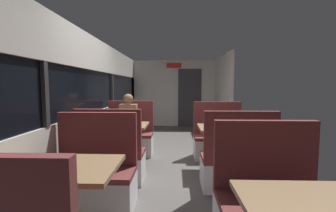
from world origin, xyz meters
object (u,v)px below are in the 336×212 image
Objects in this scene: bench_mid_window_facing_end at (111,160)px; bench_rear_aisle_facing_entry at (218,141)px; dining_table_near_window at (65,177)px; bench_near_window_facing_entry at (94,180)px; bench_mid_window_facing_entry at (130,138)px; bench_front_aisle_facing_entry at (270,209)px; bench_rear_aisle_facing_end at (237,166)px; dining_table_mid_window at (122,130)px; seated_passenger at (129,129)px; dining_table_rear_aisle at (226,133)px.

bench_mid_window_facing_end is 2.15m from bench_rear_aisle_facing_entry.
bench_rear_aisle_facing_entry reaches higher than dining_table_near_window.
bench_mid_window_facing_end is at bearing 90.00° from bench_near_window_facing_entry.
bench_mid_window_facing_entry is at bearing 90.00° from dining_table_near_window.
bench_front_aisle_facing_entry and bench_rear_aisle_facing_entry have the same top height.
dining_table_mid_window is at bearing 153.32° from bench_rear_aisle_facing_end.
seated_passenger reaches higher than bench_near_window_facing_entry.
dining_table_mid_window is at bearing -164.41° from bench_rear_aisle_facing_entry.
dining_table_mid_window is at bearing 131.34° from bench_front_aisle_facing_entry.
dining_table_rear_aisle is at bearing 47.22° from dining_table_near_window.
dining_table_rear_aisle is at bearing -6.38° from dining_table_mid_window.
bench_mid_window_facing_entry and bench_rear_aisle_facing_entry have the same top height.
bench_mid_window_facing_entry reaches higher than dining_table_near_window.
bench_mid_window_facing_end is 1.88m from dining_table_rear_aisle.
bench_rear_aisle_facing_end reaches higher than dining_table_rear_aisle.
dining_table_near_window is 0.82× the size of bench_rear_aisle_facing_end.
bench_mid_window_facing_end is at bearing -146.19° from bench_rear_aisle_facing_entry.
bench_near_window_facing_entry is at bearing 90.00° from dining_table_near_window.
bench_front_aisle_facing_entry reaches higher than dining_table_mid_window.
bench_rear_aisle_facing_end is at bearing -26.68° from dining_table_mid_window.
bench_near_window_facing_entry is at bearing -145.40° from dining_table_rear_aisle.
bench_rear_aisle_facing_end is at bearing 16.66° from bench_near_window_facing_entry.
bench_near_window_facing_entry and bench_rear_aisle_facing_end have the same top height.
bench_near_window_facing_entry is 1.00× the size of bench_front_aisle_facing_entry.
bench_near_window_facing_entry is 1.22× the size of dining_table_mid_window.
bench_near_window_facing_entry reaches higher than dining_table_mid_window.
bench_rear_aisle_facing_end is at bearing -41.77° from bench_mid_window_facing_entry.
bench_near_window_facing_entry is (0.00, 0.70, -0.31)m from dining_table_near_window.
bench_front_aisle_facing_entry is at bearing -48.66° from dining_table_mid_window.
bench_rear_aisle_facing_entry is at bearing 55.80° from dining_table_near_window.
bench_front_aisle_facing_entry is 1.00× the size of bench_rear_aisle_facing_end.
bench_near_window_facing_entry is 2.07m from seated_passenger.
bench_near_window_facing_entry is 1.47m from dining_table_mid_window.
dining_table_rear_aisle is (1.79, -0.90, 0.31)m from bench_mid_window_facing_entry.
dining_table_mid_window is at bearing 173.62° from dining_table_rear_aisle.
bench_near_window_facing_entry is 0.87× the size of seated_passenger.
dining_table_near_window is 2.20m from bench_rear_aisle_facing_end.
seated_passenger reaches higher than dining_table_mid_window.
dining_table_mid_window is 1.80m from dining_table_rear_aisle.
bench_front_aisle_facing_entry is at bearing -90.00° from dining_table_rear_aisle.
bench_front_aisle_facing_entry is 3.21m from seated_passenger.
seated_passenger is at bearing -90.00° from bench_mid_window_facing_entry.
bench_near_window_facing_entry and bench_rear_aisle_facing_entry have the same top height.
dining_table_near_window is at bearing -90.00° from bench_near_window_facing_entry.
bench_mid_window_facing_end is at bearing -164.41° from dining_table_rear_aisle.
dining_table_mid_window is (0.00, 1.43, 0.31)m from bench_near_window_facing_entry.
bench_rear_aisle_facing_end and bench_rear_aisle_facing_entry have the same top height.
bench_near_window_facing_entry is 1.89m from bench_front_aisle_facing_entry.
dining_table_mid_window is 0.82× the size of bench_mid_window_facing_entry.
seated_passenger reaches higher than bench_mid_window_facing_end.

